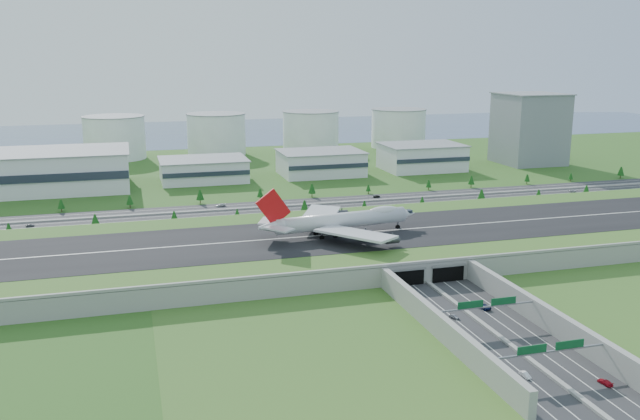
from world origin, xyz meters
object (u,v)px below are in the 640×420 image
object	(u,v)px
office_tower	(529,129)
car_7	(221,205)
car_5	(376,197)
car_3	(605,382)
car_1	(525,375)
car_6	(573,191)
car_2	(483,306)
car_4	(30,225)
fuel_tank_a	(115,138)
car_0	(454,316)
boeing_747	(340,220)

from	to	relation	value
office_tower	car_7	world-z (taller)	office_tower
car_5	car_3	bearing A→B (deg)	-9.95
office_tower	car_3	bearing A→B (deg)	-119.43
car_1	car_6	xyz separation A→B (m)	(170.18, 214.23, 0.02)
car_3	car_7	distance (m)	254.64
car_2	car_5	bearing A→B (deg)	-109.29
car_4	car_6	distance (m)	323.65
fuel_tank_a	car_4	bearing A→B (deg)	-100.23
car_2	car_5	world-z (taller)	car_2
car_4	car_5	bearing A→B (deg)	-99.84
car_0	car_2	world-z (taller)	car_2
boeing_747	car_0	distance (m)	86.71
boeing_747	car_2	xyz separation A→B (m)	(27.68, -79.18, -13.81)
car_0	car_7	distance (m)	198.17
car_0	car_4	size ratio (longest dim) A/B	0.90
car_1	car_6	world-z (taller)	car_6
car_3	car_6	bearing A→B (deg)	-130.93
car_5	car_6	bearing A→B (deg)	77.59
boeing_747	car_7	bearing A→B (deg)	103.37
fuel_tank_a	car_0	world-z (taller)	fuel_tank_a
car_6	office_tower	bearing A→B (deg)	-4.15
car_0	car_5	bearing A→B (deg)	53.32
car_2	car_4	bearing A→B (deg)	-55.07
office_tower	car_4	world-z (taller)	office_tower
fuel_tank_a	car_5	bearing A→B (deg)	-52.91
boeing_747	car_2	distance (m)	85.01
car_3	car_6	world-z (taller)	car_6
car_4	car_7	world-z (taller)	car_7
car_2	car_3	size ratio (longest dim) A/B	1.30
car_4	car_5	size ratio (longest dim) A/B	1.00
car_1	car_5	bearing A→B (deg)	76.39
car_1	office_tower	bearing A→B (deg)	54.34
car_4	car_5	world-z (taller)	car_4
car_7	car_5	bearing A→B (deg)	83.84
office_tower	car_0	distance (m)	349.29
fuel_tank_a	car_0	distance (m)	411.71
car_1	car_4	bearing A→B (deg)	122.39
fuel_tank_a	car_6	size ratio (longest dim) A/B	10.07
office_tower	car_2	bearing A→B (deg)	-124.99
boeing_747	car_1	world-z (taller)	boeing_747
car_3	car_5	xyz separation A→B (m)	(24.59, 242.39, 0.03)
car_2	car_4	xyz separation A→B (m)	(-167.85, 166.00, -0.11)
office_tower	car_4	xyz separation A→B (m)	(-360.44, -109.13, -26.65)
car_0	car_6	world-z (taller)	car_6
car_6	car_7	size ratio (longest dim) A/B	0.85
boeing_747	car_3	size ratio (longest dim) A/B	16.62
car_2	car_6	distance (m)	227.01
car_2	car_7	distance (m)	197.37
car_4	car_3	bearing A→B (deg)	-157.53
boeing_747	car_2	size ratio (longest dim) A/B	12.81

